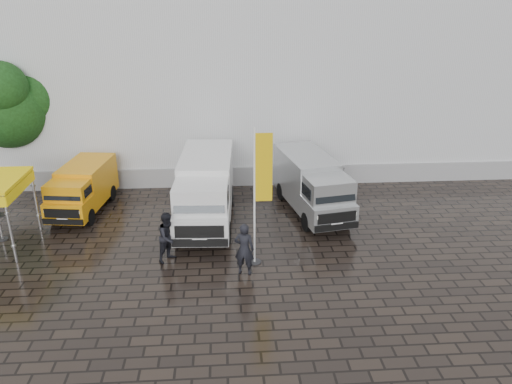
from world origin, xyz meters
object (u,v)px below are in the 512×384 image
cocktail_table (0,227)px  person_tent (169,237)px  wheelie_bin (336,176)px  person_front (244,249)px  flagpole (260,190)px  van_yellow (83,190)px  van_white (206,192)px  van_silver (312,186)px

cocktail_table → person_tent: (6.99, -2.12, 0.40)m
cocktail_table → wheelie_bin: 15.77m
person_front → person_tent: (-2.76, 1.18, -0.02)m
wheelie_bin → person_tent: bearing=-154.2°
flagpole → wheelie_bin: bearing=59.4°
cocktail_table → van_yellow: bearing=45.7°
van_yellow → van_white: (5.64, -1.53, 0.35)m
flagpole → van_white: bearing=118.6°
van_silver → person_front: van_silver is taller
person_front → flagpole: bearing=-113.3°
flagpole → person_tent: bearing=172.8°
person_tent → cocktail_table: bearing=114.6°
person_front → van_yellow: bearing=-25.4°
van_yellow → van_white: van_white is taller
van_white → cocktail_table: bearing=-168.8°
van_yellow → wheelie_bin: van_yellow is taller
van_silver → wheelie_bin: (1.85, 3.20, -0.75)m
van_silver → cocktail_table: 13.22m
flagpole → person_front: (-0.60, -0.76, -1.93)m
cocktail_table → wheelie_bin: bearing=19.1°
van_white → van_silver: size_ratio=1.12×
van_silver → person_front: 6.22m
van_silver → person_front: (-3.30, -5.26, -0.28)m
wheelie_bin → person_tent: person_tent is taller
van_silver → cocktail_table: bearing=177.8°
flagpole → cocktail_table: flagpole is taller
van_white → van_silver: van_white is taller
van_white → van_silver: (4.75, 0.76, -0.15)m
van_white → cocktail_table: size_ratio=5.85×
van_silver → person_tent: (-6.06, -4.08, -0.30)m
van_white → flagpole: 4.53m
wheelie_bin → cocktail_table: bearing=-177.8°
van_yellow → flagpole: bearing=-26.9°
van_silver → person_tent: size_ratio=3.02×
van_yellow → cocktail_table: van_yellow is taller
van_white → flagpole: flagpole is taller
wheelie_bin → flagpole: bearing=-137.5°
van_silver → wheelie_bin: bearing=49.3°
van_yellow → person_tent: van_yellow is taller
van_yellow → van_silver: van_silver is taller
wheelie_bin → van_yellow: bearing=174.4°
van_white → person_tent: bearing=-108.5°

